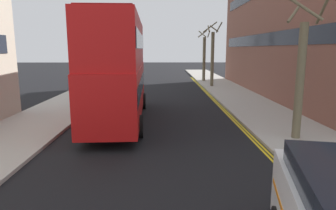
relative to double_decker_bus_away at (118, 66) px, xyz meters
The scene contains 9 objects.
sidewalk_right 9.13m from the double_decker_bus_away, ahead, with size 4.00×80.00×0.14m, color #ADA89E.
sidewalk_left 5.27m from the double_decker_bus_away, behind, with size 4.00×80.00×0.14m, color #ADA89E.
kerb_line_outer 7.45m from the double_decker_bus_away, 16.25° to the right, with size 0.10×56.00×0.01m, color yellow.
kerb_line_inner 7.31m from the double_decker_bus_away, 16.64° to the right, with size 0.10×56.00×0.01m, color yellow.
double_decker_bus_away is the anchor object (origin of this frame).
street_tree_near 21.58m from the double_decker_bus_away, 69.89° to the left, with size 1.39×1.57×6.05m.
street_tree_mid 9.13m from the double_decker_bus_away, 25.29° to the right, with size 1.69×1.65×5.83m.
street_tree_far 16.76m from the double_decker_bus_away, 63.18° to the left, with size 1.82×1.51×6.63m.
townhouse_terrace_right 18.34m from the double_decker_bus_away, 30.08° to the left, with size 10.08×28.00×12.39m.
Camera 1 is at (0.31, -0.62, 3.97)m, focal length 32.23 mm.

